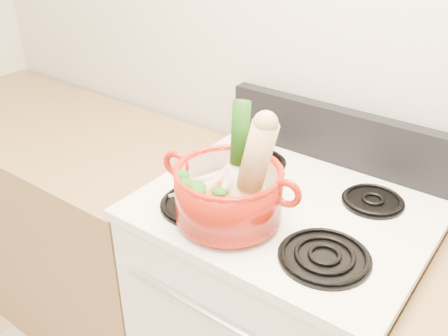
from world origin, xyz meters
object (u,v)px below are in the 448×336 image
Objects in this scene: squash at (255,172)px; dutch_oven at (229,193)px; stove_body at (279,326)px; leek at (237,155)px.

dutch_oven is at bearing 162.36° from squash.
stove_body is 0.61m from dutch_oven.
squash reaches higher than dutch_oven.
leek reaches higher than stove_body.
squash is (-0.00, -0.18, 0.67)m from stove_body.
leek is (-0.07, -0.15, 0.68)m from stove_body.
stove_body is 3.37× the size of squash.
squash is at bearing -40.68° from leek.
stove_body is 3.09× the size of leek.
dutch_oven is (-0.08, -0.17, 0.58)m from stove_body.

